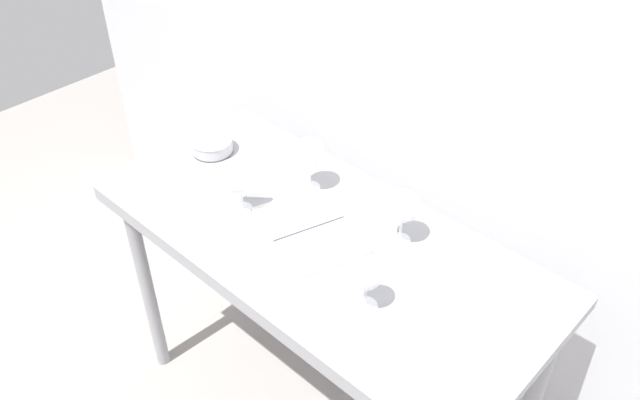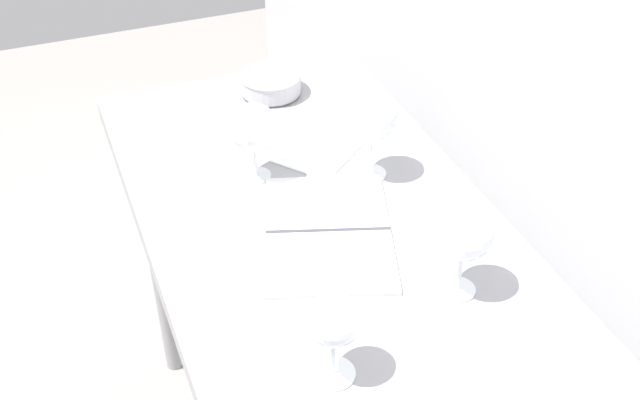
% 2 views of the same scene
% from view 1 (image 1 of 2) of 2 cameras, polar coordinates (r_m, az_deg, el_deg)
% --- Properties ---
extents(back_wall, '(3.80, 0.04, 2.60)m').
position_cam_1_polar(back_wall, '(2.04, 9.91, 12.21)').
color(back_wall, silver).
rests_on(back_wall, ground_plane).
extents(steel_counter, '(1.40, 0.65, 0.90)m').
position_cam_1_polar(steel_counter, '(2.01, 0.10, -5.43)').
color(steel_counter, gray).
rests_on(steel_counter, ground_plane).
extents(wine_glass_far_right, '(0.10, 0.10, 0.18)m').
position_cam_1_polar(wine_glass_far_right, '(1.85, 7.18, -0.60)').
color(wine_glass_far_right, white).
rests_on(wine_glass_far_right, steel_counter).
extents(wine_glass_near_left, '(0.10, 0.10, 0.17)m').
position_cam_1_polar(wine_glass_near_left, '(1.97, -6.94, 1.83)').
color(wine_glass_near_left, white).
rests_on(wine_glass_near_left, steel_counter).
extents(wine_glass_far_left, '(0.10, 0.10, 0.19)m').
position_cam_1_polar(wine_glass_far_left, '(2.04, -0.93, 4.02)').
color(wine_glass_far_left, white).
rests_on(wine_glass_far_left, steel_counter).
extents(wine_glass_near_right, '(0.08, 0.08, 0.16)m').
position_cam_1_polar(wine_glass_near_right, '(1.66, 4.03, -6.56)').
color(wine_glass_near_right, white).
rests_on(wine_glass_near_right, steel_counter).
extents(open_notebook, '(0.40, 0.33, 0.01)m').
position_cam_1_polar(open_notebook, '(1.95, -0.90, -2.57)').
color(open_notebook, silver).
rests_on(open_notebook, steel_counter).
extents(tasting_sheet_upper, '(0.29, 0.32, 0.00)m').
position_cam_1_polar(tasting_sheet_upper, '(1.80, 12.16, -8.07)').
color(tasting_sheet_upper, white).
rests_on(tasting_sheet_upper, steel_counter).
extents(tasting_sheet_lower, '(0.26, 0.27, 0.00)m').
position_cam_1_polar(tasting_sheet_lower, '(2.16, -4.71, 1.86)').
color(tasting_sheet_lower, white).
rests_on(tasting_sheet_lower, steel_counter).
extents(tasting_bowl, '(0.15, 0.15, 0.05)m').
position_cam_1_polar(tasting_bowl, '(2.29, -9.31, 4.76)').
color(tasting_bowl, '#4C4C4C').
rests_on(tasting_bowl, steel_counter).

